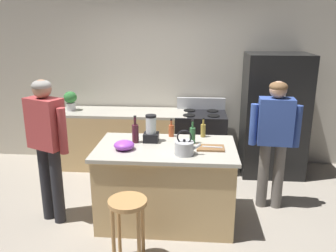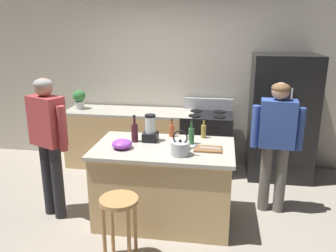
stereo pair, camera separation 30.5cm
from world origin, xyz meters
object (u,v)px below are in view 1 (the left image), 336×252
tea_kettle (184,147)px  cutting_board (210,148)px  person_by_sink_right (274,133)px  mixing_bowl (124,145)px  bottle_cooking_sauce (171,130)px  chef_knife (212,147)px  bar_stool (128,215)px  bottle_olive_oil (192,135)px  stove_range (200,141)px  blender_appliance (151,130)px  bottle_vinegar (203,130)px  kitchen_island (166,184)px  bottle_wine (135,133)px  potted_plant (70,100)px  refrigerator (274,115)px  person_by_island_left (47,138)px

tea_kettle → cutting_board: tea_kettle is taller
person_by_sink_right → mixing_bowl: 1.79m
bottle_cooking_sauce → chef_knife: (0.48, -0.40, -0.06)m
bar_stool → bottle_olive_oil: bottle_olive_oil is taller
stove_range → mixing_bowl: size_ratio=4.89×
bottle_cooking_sauce → tea_kettle: 0.62m
tea_kettle → bottle_olive_oil: bearing=77.7°
blender_appliance → bottle_cooking_sauce: 0.30m
bottle_vinegar → kitchen_island: bearing=-137.5°
tea_kettle → kitchen_island: bearing=133.3°
stove_range → bottle_olive_oil: 1.49m
kitchen_island → bottle_olive_oil: bearing=25.4°
kitchen_island → mixing_bowl: 0.68m
person_by_sink_right → tea_kettle: (-1.05, -0.64, 0.02)m
bottle_wine → tea_kettle: 0.66m
bottle_vinegar → tea_kettle: size_ratio=0.86×
kitchen_island → tea_kettle: size_ratio=5.63×
potted_plant → bottle_olive_oil: 2.38m
refrigerator → chef_knife: (-0.97, -1.53, 0.02)m
refrigerator → person_by_island_left: bearing=-150.1°
refrigerator → stove_range: (-1.08, 0.02, -0.44)m
person_by_sink_right → bottle_wine: size_ratio=5.02×
potted_plant → tea_kettle: size_ratio=1.09×
cutting_board → bottle_wine: bearing=170.2°
bar_stool → mixing_bowl: size_ratio=3.05×
person_by_island_left → potted_plant: person_by_island_left is taller
person_by_island_left → bar_stool: (1.02, -0.72, -0.48)m
bottle_vinegar → potted_plant: bearing=150.1°
bottle_olive_oil → blender_appliance: bearing=176.7°
person_by_island_left → bottle_cooking_sauce: size_ratio=7.66×
cutting_board → potted_plant: bearing=143.1°
bar_stool → person_by_island_left: bearing=145.0°
person_by_sink_right → bar_stool: bearing=-141.3°
bottle_olive_oil → tea_kettle: bearing=-102.3°
bar_stool → chef_knife: 1.19m
person_by_sink_right → bottle_vinegar: size_ratio=6.72×
bottle_olive_oil → mixing_bowl: bearing=-160.0°
refrigerator → blender_appliance: refrigerator is taller
bottle_olive_oil → person_by_sink_right: bearing=15.8°
bottle_vinegar → person_by_sink_right: bearing=2.1°
blender_appliance → bottle_olive_oil: blender_appliance is taller
blender_appliance → cutting_board: (0.67, -0.20, -0.12)m
refrigerator → bottle_olive_oil: refrigerator is taller
mixing_bowl → chef_knife: bearing=5.7°
bottle_vinegar → tea_kettle: 0.64m
stove_range → person_by_island_left: (-1.71, -1.63, 0.54)m
bottle_wine → bottle_vinegar: bearing=19.1°
tea_kettle → bar_stool: bearing=-129.4°
bottle_olive_oil → chef_knife: 0.29m
bottle_cooking_sauce → bottle_vinegar: size_ratio=0.92×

